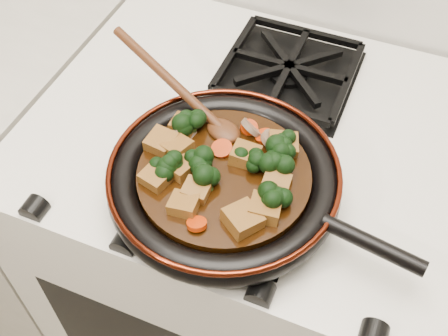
% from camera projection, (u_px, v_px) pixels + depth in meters
% --- Properties ---
extents(stove, '(0.76, 0.60, 0.90)m').
position_uv_depth(stove, '(251.00, 264.00, 1.27)').
color(stove, silver).
rests_on(stove, ground).
extents(burner_grate_front, '(0.23, 0.23, 0.03)m').
position_uv_depth(burner_grate_front, '(230.00, 187.00, 0.83)').
color(burner_grate_front, black).
rests_on(burner_grate_front, stove).
extents(burner_grate_back, '(0.23, 0.23, 0.03)m').
position_uv_depth(burner_grate_back, '(289.00, 70.00, 0.99)').
color(burner_grate_back, black).
rests_on(burner_grate_back, stove).
extents(skillet, '(0.46, 0.34, 0.05)m').
position_uv_depth(skillet, '(225.00, 180.00, 0.80)').
color(skillet, black).
rests_on(skillet, burner_grate_front).
extents(braising_sauce, '(0.25, 0.25, 0.02)m').
position_uv_depth(braising_sauce, '(224.00, 177.00, 0.80)').
color(braising_sauce, black).
rests_on(braising_sauce, skillet).
extents(tofu_cube_0, '(0.05, 0.05, 0.02)m').
position_uv_depth(tofu_cube_0, '(157.00, 177.00, 0.78)').
color(tofu_cube_0, brown).
rests_on(tofu_cube_0, braising_sauce).
extents(tofu_cube_1, '(0.05, 0.05, 0.03)m').
position_uv_depth(tofu_cube_1, '(283.00, 145.00, 0.81)').
color(tofu_cube_1, brown).
rests_on(tofu_cube_1, braising_sauce).
extents(tofu_cube_2, '(0.04, 0.04, 0.03)m').
position_uv_depth(tofu_cube_2, '(275.00, 185.00, 0.77)').
color(tofu_cube_2, brown).
rests_on(tofu_cube_2, braising_sauce).
extents(tofu_cube_3, '(0.04, 0.04, 0.02)m').
position_uv_depth(tofu_cube_3, '(161.00, 142.00, 0.82)').
color(tofu_cube_3, brown).
rests_on(tofu_cube_3, braising_sauce).
extents(tofu_cube_4, '(0.04, 0.04, 0.02)m').
position_uv_depth(tofu_cube_4, '(184.00, 205.00, 0.75)').
color(tofu_cube_4, brown).
rests_on(tofu_cube_4, braising_sauce).
extents(tofu_cube_5, '(0.06, 0.06, 0.03)m').
position_uv_depth(tofu_cube_5, '(243.00, 219.00, 0.73)').
color(tofu_cube_5, brown).
rests_on(tofu_cube_5, braising_sauce).
extents(tofu_cube_6, '(0.05, 0.05, 0.03)m').
position_uv_depth(tofu_cube_6, '(176.00, 148.00, 0.81)').
color(tofu_cube_6, brown).
rests_on(tofu_cube_6, braising_sauce).
extents(tofu_cube_7, '(0.04, 0.05, 0.02)m').
position_uv_depth(tofu_cube_7, '(180.00, 168.00, 0.79)').
color(tofu_cube_7, brown).
rests_on(tofu_cube_7, braising_sauce).
extents(tofu_cube_8, '(0.04, 0.04, 0.03)m').
position_uv_depth(tofu_cube_8, '(245.00, 155.00, 0.80)').
color(tofu_cube_8, brown).
rests_on(tofu_cube_8, braising_sauce).
extents(tofu_cube_9, '(0.04, 0.03, 0.02)m').
position_uv_depth(tofu_cube_9, '(196.00, 191.00, 0.76)').
color(tofu_cube_9, brown).
rests_on(tofu_cube_9, braising_sauce).
extents(tofu_cube_10, '(0.04, 0.04, 0.03)m').
position_uv_depth(tofu_cube_10, '(184.00, 125.00, 0.84)').
color(tofu_cube_10, brown).
rests_on(tofu_cube_10, braising_sauce).
extents(tofu_cube_11, '(0.05, 0.05, 0.03)m').
position_uv_depth(tofu_cube_11, '(265.00, 209.00, 0.74)').
color(tofu_cube_11, brown).
rests_on(tofu_cube_11, braising_sauce).
extents(broccoli_floret_0, '(0.08, 0.08, 0.07)m').
position_uv_depth(broccoli_floret_0, '(268.00, 199.00, 0.75)').
color(broccoli_floret_0, black).
rests_on(broccoli_floret_0, braising_sauce).
extents(broccoli_floret_1, '(0.06, 0.07, 0.06)m').
position_uv_depth(broccoli_floret_1, '(165.00, 166.00, 0.78)').
color(broccoli_floret_1, black).
rests_on(broccoli_floret_1, braising_sauce).
extents(broccoli_floret_2, '(0.08, 0.08, 0.08)m').
position_uv_depth(broccoli_floret_2, '(199.00, 161.00, 0.79)').
color(broccoli_floret_2, black).
rests_on(broccoli_floret_2, braising_sauce).
extents(broccoli_floret_3, '(0.08, 0.08, 0.06)m').
position_uv_depth(broccoli_floret_3, '(288.00, 149.00, 0.81)').
color(broccoli_floret_3, black).
rests_on(broccoli_floret_3, braising_sauce).
extents(broccoli_floret_4, '(0.09, 0.08, 0.06)m').
position_uv_depth(broccoli_floret_4, '(193.00, 127.00, 0.83)').
color(broccoli_floret_4, black).
rests_on(broccoli_floret_4, braising_sauce).
extents(broccoli_floret_5, '(0.08, 0.08, 0.07)m').
position_uv_depth(broccoli_floret_5, '(248.00, 161.00, 0.79)').
color(broccoli_floret_5, black).
rests_on(broccoli_floret_5, braising_sauce).
extents(broccoli_floret_6, '(0.08, 0.07, 0.07)m').
position_uv_depth(broccoli_floret_6, '(209.00, 184.00, 0.77)').
color(broccoli_floret_6, black).
rests_on(broccoli_floret_6, braising_sauce).
extents(broccoli_floret_7, '(0.07, 0.08, 0.07)m').
position_uv_depth(broccoli_floret_7, '(277.00, 167.00, 0.78)').
color(broccoli_floret_7, black).
rests_on(broccoli_floret_7, braising_sauce).
extents(broccoli_floret_8, '(0.09, 0.09, 0.06)m').
position_uv_depth(broccoli_floret_8, '(279.00, 195.00, 0.76)').
color(broccoli_floret_8, black).
rests_on(broccoli_floret_8, braising_sauce).
extents(broccoli_floret_9, '(0.09, 0.09, 0.07)m').
position_uv_depth(broccoli_floret_9, '(278.00, 152.00, 0.80)').
color(broccoli_floret_9, black).
rests_on(broccoli_floret_9, braising_sauce).
extents(carrot_coin_0, '(0.03, 0.03, 0.02)m').
position_uv_depth(carrot_coin_0, '(261.00, 203.00, 0.75)').
color(carrot_coin_0, '#B12A04').
rests_on(carrot_coin_0, braising_sauce).
extents(carrot_coin_1, '(0.03, 0.03, 0.02)m').
position_uv_depth(carrot_coin_1, '(197.00, 224.00, 0.73)').
color(carrot_coin_1, '#B12A04').
rests_on(carrot_coin_1, braising_sauce).
extents(carrot_coin_2, '(0.03, 0.03, 0.02)m').
position_uv_depth(carrot_coin_2, '(264.00, 136.00, 0.83)').
color(carrot_coin_2, '#B12A04').
rests_on(carrot_coin_2, braising_sauce).
extents(carrot_coin_3, '(0.03, 0.03, 0.02)m').
position_uv_depth(carrot_coin_3, '(249.00, 128.00, 0.84)').
color(carrot_coin_3, '#B12A04').
rests_on(carrot_coin_3, braising_sauce).
extents(carrot_coin_4, '(0.03, 0.03, 0.02)m').
position_uv_depth(carrot_coin_4, '(222.00, 149.00, 0.81)').
color(carrot_coin_4, '#B12A04').
rests_on(carrot_coin_4, braising_sauce).
extents(mushroom_slice_0, '(0.04, 0.04, 0.03)m').
position_uv_depth(mushroom_slice_0, '(282.00, 152.00, 0.81)').
color(mushroom_slice_0, brown).
rests_on(mushroom_slice_0, braising_sauce).
extents(mushroom_slice_1, '(0.04, 0.04, 0.03)m').
position_uv_depth(mushroom_slice_1, '(185.00, 133.00, 0.83)').
color(mushroom_slice_1, brown).
rests_on(mushroom_slice_1, braising_sauce).
extents(mushroom_slice_2, '(0.05, 0.05, 0.03)m').
position_uv_depth(mushroom_slice_2, '(252.00, 128.00, 0.84)').
color(mushroom_slice_2, brown).
rests_on(mushroom_slice_2, braising_sauce).
extents(mushroom_slice_3, '(0.04, 0.04, 0.02)m').
position_uv_depth(mushroom_slice_3, '(272.00, 140.00, 0.82)').
color(mushroom_slice_3, brown).
rests_on(mushroom_slice_3, braising_sauce).
extents(wooden_spoon, '(0.15, 0.08, 0.24)m').
position_uv_depth(wooden_spoon, '(192.00, 101.00, 0.85)').
color(wooden_spoon, '#45210E').
rests_on(wooden_spoon, braising_sauce).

